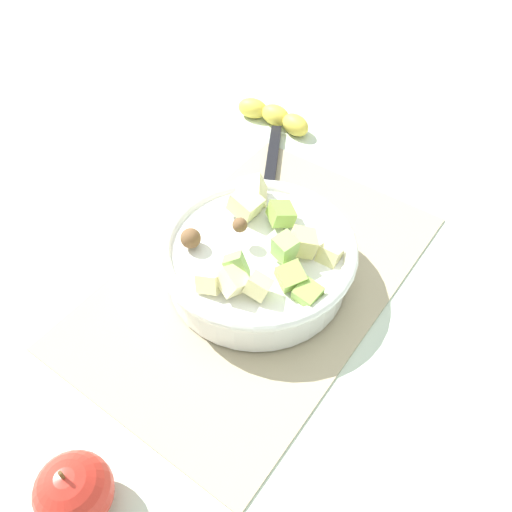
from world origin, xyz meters
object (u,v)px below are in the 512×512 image
(salad_bowl, at_px, (256,260))
(whole_apple, at_px, (74,492))
(serving_spoon, at_px, (269,180))
(banana_whole, at_px, (274,116))

(salad_bowl, height_order, whole_apple, salad_bowl)
(serving_spoon, relative_size, banana_whole, 1.33)
(salad_bowl, height_order, banana_whole, salad_bowl)
(salad_bowl, bearing_deg, banana_whole, 30.79)
(salad_bowl, bearing_deg, whole_apple, -175.37)
(salad_bowl, relative_size, whole_apple, 2.94)
(banana_whole, bearing_deg, salad_bowl, -149.21)
(serving_spoon, height_order, banana_whole, banana_whole)
(serving_spoon, height_order, whole_apple, whole_apple)
(serving_spoon, relative_size, whole_apple, 2.32)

